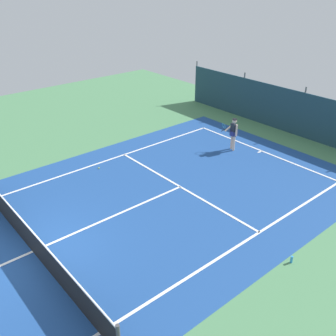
{
  "coord_description": "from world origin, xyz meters",
  "views": [
    {
      "loc": [
        10.26,
        -2.98,
        8.13
      ],
      "look_at": [
        -0.33,
        6.0,
        0.9
      ],
      "focal_mm": 41.04,
      "sensor_mm": 36.0,
      "label": 1
    }
  ],
  "objects_px": {
    "tennis_player": "(233,132)",
    "water_bottle": "(292,259)",
    "tennis_net": "(31,239)",
    "tennis_ball_near_player": "(99,168)"
  },
  "relations": [
    {
      "from": "tennis_player",
      "to": "tennis_net",
      "type": "bearing_deg",
      "value": 113.59
    },
    {
      "from": "tennis_player",
      "to": "water_bottle",
      "type": "height_order",
      "value": "tennis_player"
    },
    {
      "from": "tennis_net",
      "to": "tennis_ball_near_player",
      "type": "bearing_deg",
      "value": 128.0
    },
    {
      "from": "tennis_net",
      "to": "water_bottle",
      "type": "xyz_separation_m",
      "value": [
        5.7,
        5.92,
        -0.39
      ]
    },
    {
      "from": "tennis_player",
      "to": "water_bottle",
      "type": "bearing_deg",
      "value": 161.59
    },
    {
      "from": "tennis_player",
      "to": "tennis_ball_near_player",
      "type": "xyz_separation_m",
      "value": [
        -2.55,
        -6.24,
        -0.93
      ]
    },
    {
      "from": "tennis_player",
      "to": "water_bottle",
      "type": "xyz_separation_m",
      "value": [
        6.8,
        -4.98,
        -0.84
      ]
    },
    {
      "from": "tennis_net",
      "to": "tennis_player",
      "type": "height_order",
      "value": "tennis_player"
    },
    {
      "from": "tennis_net",
      "to": "water_bottle",
      "type": "bearing_deg",
      "value": 46.09
    },
    {
      "from": "tennis_net",
      "to": "tennis_player",
      "type": "distance_m",
      "value": 10.97
    }
  ]
}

